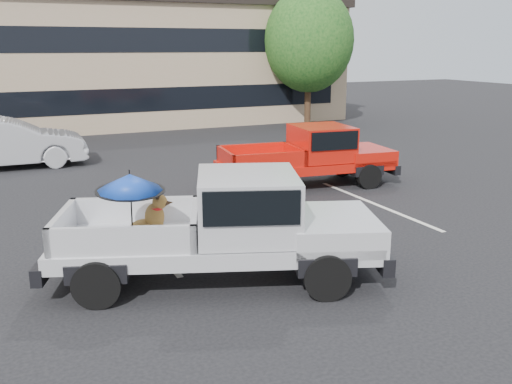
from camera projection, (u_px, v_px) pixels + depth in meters
ground at (314, 245)px, 11.67m from camera, size 90.00×90.00×0.00m
stripe_left at (145, 236)px, 12.21m from camera, size 0.12×5.00×0.01m
stripe_right at (375, 204)px, 14.65m from camera, size 0.12×5.00×0.01m
motel_building at (146, 60)px, 30.13m from camera, size 20.40×8.40×6.30m
tree_right at (309, 40)px, 28.34m from camera, size 4.46×4.46×6.78m
tree_back at (199, 38)px, 34.11m from camera, size 4.68×4.68×7.11m
silver_pickup at (234, 222)px, 9.68m from camera, size 6.02×3.81×2.06m
red_pickup at (316, 153)px, 16.44m from camera, size 5.42×2.42×1.73m
silver_sedan at (7, 143)px, 18.87m from camera, size 5.08×1.96×1.65m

